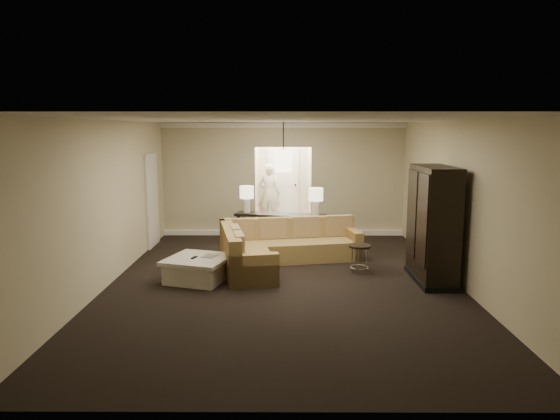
{
  "coord_description": "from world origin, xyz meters",
  "views": [
    {
      "loc": [
        -0.02,
        -8.35,
        2.66
      ],
      "look_at": [
        -0.07,
        1.2,
        1.09
      ],
      "focal_mm": 32.0,
      "sensor_mm": 36.0,
      "label": 1
    }
  ],
  "objects_px": {
    "armoire": "(433,227)",
    "drink_table": "(360,253)",
    "console_table": "(281,228)",
    "sectional_sofa": "(277,248)",
    "coffee_table": "(199,269)",
    "person": "(269,191)"
  },
  "relations": [
    {
      "from": "coffee_table",
      "to": "drink_table",
      "type": "bearing_deg",
      "value": 9.96
    },
    {
      "from": "sectional_sofa",
      "to": "person",
      "type": "xyz_separation_m",
      "value": [
        -0.27,
        4.26,
        0.6
      ]
    },
    {
      "from": "person",
      "to": "console_table",
      "type": "bearing_deg",
      "value": 103.88
    },
    {
      "from": "armoire",
      "to": "person",
      "type": "distance_m",
      "value": 6.08
    },
    {
      "from": "armoire",
      "to": "drink_table",
      "type": "distance_m",
      "value": 1.41
    },
    {
      "from": "sectional_sofa",
      "to": "drink_table",
      "type": "xyz_separation_m",
      "value": [
        1.53,
        -0.52,
        0.04
      ]
    },
    {
      "from": "console_table",
      "to": "drink_table",
      "type": "height_order",
      "value": "console_table"
    },
    {
      "from": "person",
      "to": "sectional_sofa",
      "type": "bearing_deg",
      "value": 101.04
    },
    {
      "from": "console_table",
      "to": "person",
      "type": "relative_size",
      "value": 1.11
    },
    {
      "from": "sectional_sofa",
      "to": "console_table",
      "type": "bearing_deg",
      "value": 76.49
    },
    {
      "from": "drink_table",
      "to": "console_table",
      "type": "bearing_deg",
      "value": 128.17
    },
    {
      "from": "sectional_sofa",
      "to": "coffee_table",
      "type": "distance_m",
      "value": 1.73
    },
    {
      "from": "coffee_table",
      "to": "person",
      "type": "relative_size",
      "value": 0.69
    },
    {
      "from": "sectional_sofa",
      "to": "drink_table",
      "type": "distance_m",
      "value": 1.62
    },
    {
      "from": "armoire",
      "to": "drink_table",
      "type": "xyz_separation_m",
      "value": [
        -1.17,
        0.51,
        -0.59
      ]
    },
    {
      "from": "armoire",
      "to": "console_table",
      "type": "bearing_deg",
      "value": 137.96
    },
    {
      "from": "console_table",
      "to": "drink_table",
      "type": "relative_size",
      "value": 3.99
    },
    {
      "from": "coffee_table",
      "to": "person",
      "type": "height_order",
      "value": "person"
    },
    {
      "from": "drink_table",
      "to": "person",
      "type": "height_order",
      "value": "person"
    },
    {
      "from": "console_table",
      "to": "person",
      "type": "bearing_deg",
      "value": 109.91
    },
    {
      "from": "coffee_table",
      "to": "person",
      "type": "distance_m",
      "value": 5.46
    },
    {
      "from": "armoire",
      "to": "drink_table",
      "type": "bearing_deg",
      "value": 156.39
    }
  ]
}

